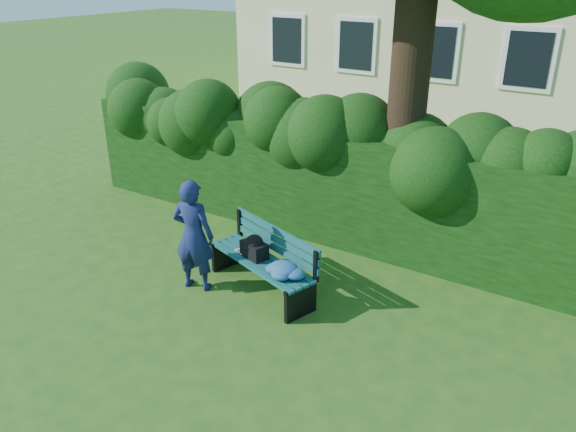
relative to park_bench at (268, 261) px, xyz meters
The scene contains 4 objects.
ground 0.50m from the park_bench, 120.22° to the right, with size 80.00×80.00×0.00m, color #245319.
hedge 2.19m from the park_bench, 90.73° to the left, with size 10.00×1.00×1.80m.
park_bench is the anchor object (origin of this frame).
man_reading 1.07m from the park_bench, 155.72° to the right, with size 0.59×0.39×1.62m, color navy.
Camera 1 is at (3.87, -5.47, 4.20)m, focal length 35.00 mm.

